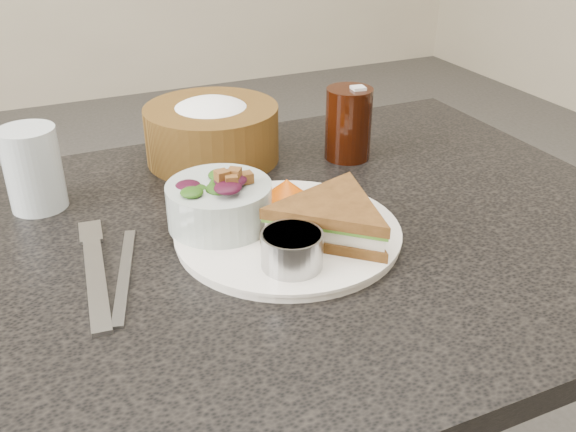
# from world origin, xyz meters

# --- Properties ---
(dinner_plate) EXTENTS (0.27, 0.27, 0.01)m
(dinner_plate) POSITION_xyz_m (0.02, -0.02, 0.76)
(dinner_plate) COLOR white
(dinner_plate) RESTS_ON dining_table
(sandwich) EXTENTS (0.24, 0.24, 0.05)m
(sandwich) POSITION_xyz_m (0.06, -0.06, 0.78)
(sandwich) COLOR brown
(sandwich) RESTS_ON dinner_plate
(salad_bowl) EXTENTS (0.17, 0.17, 0.07)m
(salad_bowl) POSITION_xyz_m (-0.05, 0.02, 0.80)
(salad_bowl) COLOR #A1AFA8
(salad_bowl) RESTS_ON dinner_plate
(dressing_ramekin) EXTENTS (0.07, 0.07, 0.04)m
(dressing_ramekin) POSITION_xyz_m (-0.01, -0.10, 0.78)
(dressing_ramekin) COLOR #979899
(dressing_ramekin) RESTS_ON dinner_plate
(orange_wedge) EXTENTS (0.08, 0.08, 0.03)m
(orange_wedge) POSITION_xyz_m (0.05, 0.05, 0.78)
(orange_wedge) COLOR #F55904
(orange_wedge) RESTS_ON dinner_plate
(fork) EXTENTS (0.04, 0.21, 0.01)m
(fork) POSITION_xyz_m (-0.21, -0.02, 0.75)
(fork) COLOR #ADAEB0
(fork) RESTS_ON dining_table
(knife) EXTENTS (0.06, 0.19, 0.00)m
(knife) POSITION_xyz_m (-0.18, -0.02, 0.75)
(knife) COLOR #989BA1
(knife) RESTS_ON dining_table
(bread_basket) EXTENTS (0.22, 0.22, 0.11)m
(bread_basket) POSITION_xyz_m (0.01, 0.24, 0.81)
(bread_basket) COLOR brown
(bread_basket) RESTS_ON dining_table
(cola_glass) EXTENTS (0.09, 0.09, 0.12)m
(cola_glass) POSITION_xyz_m (0.20, 0.16, 0.81)
(cola_glass) COLOR black
(cola_glass) RESTS_ON dining_table
(water_glass) EXTENTS (0.09, 0.09, 0.11)m
(water_glass) POSITION_xyz_m (-0.24, 0.19, 0.80)
(water_glass) COLOR silver
(water_glass) RESTS_ON dining_table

